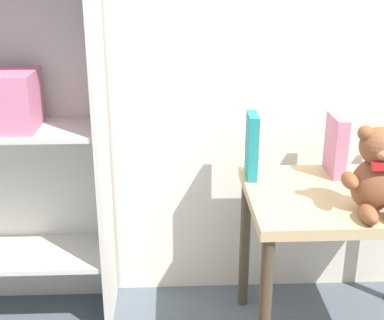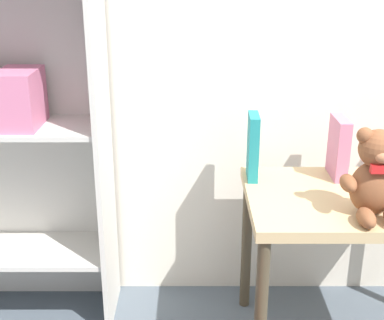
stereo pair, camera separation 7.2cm
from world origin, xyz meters
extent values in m
cube|color=beige|center=(-0.67, 1.08, 0.76)|extent=(0.02, 0.30, 1.52)
cube|color=beige|center=(-1.02, 1.22, 0.76)|extent=(0.73, 0.02, 1.52)
cube|color=beige|center=(-1.02, 1.08, 0.27)|extent=(0.69, 0.27, 0.02)
cube|color=beige|center=(-1.02, 1.08, 0.76)|extent=(0.69, 0.27, 0.02)
cube|color=#D17093|center=(-0.94, 1.07, 0.87)|extent=(0.13, 0.21, 0.19)
cube|color=tan|center=(0.16, 0.90, 0.57)|extent=(0.66, 0.51, 0.04)
cylinder|color=#453A29|center=(-0.15, 0.67, 0.27)|extent=(0.04, 0.04, 0.55)
cylinder|color=#453A29|center=(-0.15, 1.13, 0.27)|extent=(0.04, 0.04, 0.55)
ellipsoid|color=brown|center=(0.18, 0.77, 0.67)|extent=(0.14, 0.11, 0.17)
sphere|color=brown|center=(0.18, 0.77, 0.79)|extent=(0.11, 0.11, 0.11)
sphere|color=brown|center=(0.14, 0.77, 0.83)|extent=(0.05, 0.05, 0.05)
ellipsoid|color=#B56E48|center=(0.18, 0.72, 0.78)|extent=(0.05, 0.03, 0.03)
ellipsoid|color=brown|center=(0.10, 0.76, 0.69)|extent=(0.05, 0.09, 0.05)
ellipsoid|color=brown|center=(0.15, 0.69, 0.61)|extent=(0.05, 0.10, 0.05)
cube|color=red|center=(0.18, 0.72, 0.75)|extent=(0.06, 0.02, 0.03)
cube|color=teal|center=(-0.15, 1.05, 0.70)|extent=(0.04, 0.12, 0.23)
cube|color=#D17093|center=(0.16, 1.07, 0.69)|extent=(0.04, 0.15, 0.21)
camera|label=1|loc=(-0.43, -0.69, 1.31)|focal=50.00mm
camera|label=2|loc=(-0.36, -0.69, 1.31)|focal=50.00mm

